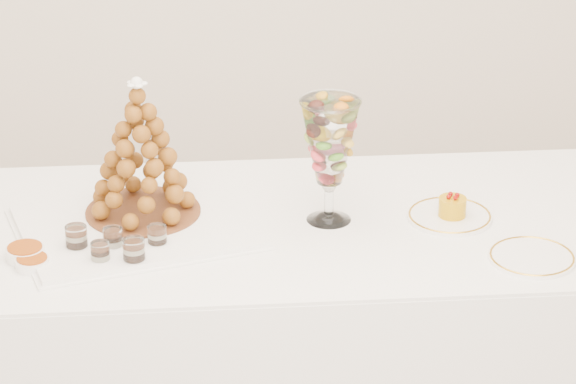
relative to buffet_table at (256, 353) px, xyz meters
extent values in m
cube|color=white|center=(0.00, 0.00, -0.01)|extent=(2.15, 0.92, 0.80)
cube|color=white|center=(0.00, 0.00, 0.40)|extent=(2.14, 0.91, 0.01)
cube|color=white|center=(-0.31, 0.00, 0.41)|extent=(0.69, 0.58, 0.02)
cylinder|color=white|center=(0.20, 0.01, 0.41)|extent=(0.12, 0.12, 0.02)
cylinder|color=white|center=(0.20, 0.01, 0.47)|extent=(0.03, 0.03, 0.08)
sphere|color=white|center=(0.20, 0.01, 0.51)|extent=(0.04, 0.04, 0.04)
cylinder|color=white|center=(0.53, -0.02, 0.41)|extent=(0.23, 0.23, 0.01)
cylinder|color=white|center=(0.68, -0.27, 0.41)|extent=(0.22, 0.22, 0.01)
cylinder|color=white|center=(-0.47, -0.11, 0.44)|extent=(0.06, 0.06, 0.08)
cylinder|color=white|center=(-0.37, -0.12, 0.44)|extent=(0.06, 0.06, 0.07)
cylinder|color=white|center=(-0.26, -0.11, 0.44)|extent=(0.06, 0.06, 0.07)
cylinder|color=white|center=(-0.40, -0.19, 0.44)|extent=(0.05, 0.05, 0.07)
cylinder|color=white|center=(-0.32, -0.20, 0.44)|extent=(0.07, 0.07, 0.08)
cylinder|color=white|center=(-0.60, -0.13, 0.42)|extent=(0.10, 0.10, 0.03)
cylinder|color=white|center=(-0.58, -0.18, 0.42)|extent=(0.09, 0.09, 0.03)
cylinder|color=brown|center=(-0.29, 0.07, 0.43)|extent=(0.31, 0.31, 0.01)
cone|color=brown|center=(-0.29, 0.07, 0.62)|extent=(0.29, 0.29, 0.37)
sphere|color=white|center=(-0.29, 0.07, 0.79)|extent=(0.04, 0.04, 0.04)
cylinder|color=#C68F09|center=(0.53, -0.03, 0.44)|extent=(0.07, 0.07, 0.05)
sphere|color=#8B0805|center=(0.54, -0.02, 0.47)|extent=(0.01, 0.01, 0.01)
sphere|color=#8B0805|center=(0.53, -0.01, 0.47)|extent=(0.01, 0.01, 0.01)
sphere|color=#8B0805|center=(0.52, -0.03, 0.47)|extent=(0.01, 0.01, 0.01)
sphere|color=#8B0805|center=(0.53, -0.04, 0.47)|extent=(0.01, 0.01, 0.01)
camera|label=1|loc=(-0.27, -3.24, 2.04)|focal=85.00mm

